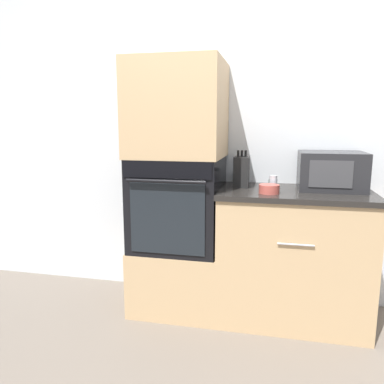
{
  "coord_description": "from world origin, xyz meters",
  "views": [
    {
      "loc": [
        0.36,
        -2.29,
        1.36
      ],
      "look_at": [
        -0.2,
        0.21,
        0.9
      ],
      "focal_mm": 35.0,
      "sensor_mm": 36.0,
      "label": 1
    }
  ],
  "objects_px": {
    "wall_oven": "(178,202)",
    "microwave": "(331,171)",
    "knife_block": "(241,172)",
    "condiment_jar_far": "(236,176)",
    "condiment_jar_near": "(273,183)",
    "bowl": "(269,189)",
    "condiment_jar_mid": "(271,182)"
  },
  "relations": [
    {
      "from": "wall_oven",
      "to": "microwave",
      "type": "bearing_deg",
      "value": 5.6
    },
    {
      "from": "wall_oven",
      "to": "knife_block",
      "type": "height_order",
      "value": "knife_block"
    },
    {
      "from": "condiment_jar_far",
      "to": "wall_oven",
      "type": "bearing_deg",
      "value": -147.76
    },
    {
      "from": "condiment_jar_near",
      "to": "knife_block",
      "type": "bearing_deg",
      "value": 155.3
    },
    {
      "from": "wall_oven",
      "to": "bowl",
      "type": "relative_size",
      "value": 4.99
    },
    {
      "from": "microwave",
      "to": "knife_block",
      "type": "xyz_separation_m",
      "value": [
        -0.61,
        -0.03,
        -0.02
      ]
    },
    {
      "from": "microwave",
      "to": "bowl",
      "type": "distance_m",
      "value": 0.49
    },
    {
      "from": "knife_block",
      "to": "condiment_jar_near",
      "type": "xyz_separation_m",
      "value": [
        0.22,
        -0.1,
        -0.06
      ]
    },
    {
      "from": "knife_block",
      "to": "bowl",
      "type": "xyz_separation_m",
      "value": [
        0.2,
        -0.22,
        -0.08
      ]
    },
    {
      "from": "knife_block",
      "to": "condiment_jar_mid",
      "type": "bearing_deg",
      "value": 5.94
    },
    {
      "from": "microwave",
      "to": "condiment_jar_mid",
      "type": "xyz_separation_m",
      "value": [
        -0.4,
        -0.0,
        -0.09
      ]
    },
    {
      "from": "wall_oven",
      "to": "bowl",
      "type": "height_order",
      "value": "wall_oven"
    },
    {
      "from": "knife_block",
      "to": "condiment_jar_mid",
      "type": "distance_m",
      "value": 0.23
    },
    {
      "from": "wall_oven",
      "to": "knife_block",
      "type": "bearing_deg",
      "value": 9.82
    },
    {
      "from": "microwave",
      "to": "condiment_jar_mid",
      "type": "relative_size",
      "value": 5.86
    },
    {
      "from": "knife_block",
      "to": "condiment_jar_mid",
      "type": "xyz_separation_m",
      "value": [
        0.21,
        0.02,
        -0.07
      ]
    },
    {
      "from": "knife_block",
      "to": "condiment_jar_mid",
      "type": "relative_size",
      "value": 3.56
    },
    {
      "from": "bowl",
      "to": "knife_block",
      "type": "bearing_deg",
      "value": 131.97
    },
    {
      "from": "wall_oven",
      "to": "bowl",
      "type": "distance_m",
      "value": 0.68
    },
    {
      "from": "condiment_jar_mid",
      "to": "condiment_jar_far",
      "type": "xyz_separation_m",
      "value": [
        -0.26,
        0.15,
        0.02
      ]
    },
    {
      "from": "condiment_jar_mid",
      "to": "knife_block",
      "type": "bearing_deg",
      "value": -174.06
    },
    {
      "from": "wall_oven",
      "to": "microwave",
      "type": "height_order",
      "value": "microwave"
    },
    {
      "from": "bowl",
      "to": "condiment_jar_near",
      "type": "height_order",
      "value": "condiment_jar_near"
    },
    {
      "from": "wall_oven",
      "to": "condiment_jar_near",
      "type": "bearing_deg",
      "value": -2.2
    },
    {
      "from": "wall_oven",
      "to": "condiment_jar_near",
      "type": "distance_m",
      "value": 0.69
    },
    {
      "from": "wall_oven",
      "to": "condiment_jar_near",
      "type": "relative_size",
      "value": 6.47
    },
    {
      "from": "bowl",
      "to": "condiment_jar_far",
      "type": "bearing_deg",
      "value": 122.67
    },
    {
      "from": "wall_oven",
      "to": "condiment_jar_mid",
      "type": "bearing_deg",
      "value": 8.58
    },
    {
      "from": "microwave",
      "to": "condiment_jar_near",
      "type": "relative_size",
      "value": 4.22
    },
    {
      "from": "bowl",
      "to": "microwave",
      "type": "bearing_deg",
      "value": 31.46
    },
    {
      "from": "knife_block",
      "to": "condiment_jar_near",
      "type": "distance_m",
      "value": 0.25
    },
    {
      "from": "wall_oven",
      "to": "condiment_jar_far",
      "type": "relative_size",
      "value": 5.78
    }
  ]
}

